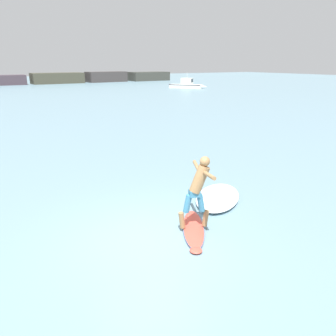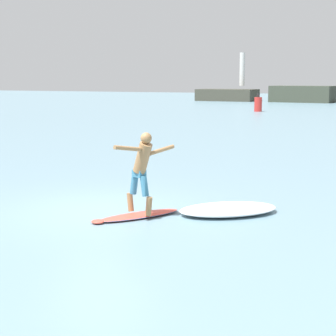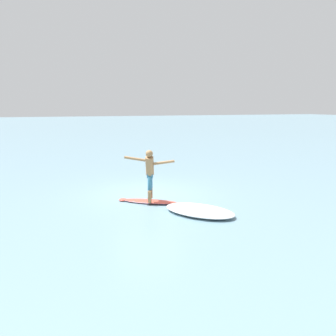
{
  "view_description": "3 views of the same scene",
  "coord_description": "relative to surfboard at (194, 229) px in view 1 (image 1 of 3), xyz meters",
  "views": [
    {
      "loc": [
        -3.22,
        -6.22,
        4.03
      ],
      "look_at": [
        1.35,
        1.38,
        1.15
      ],
      "focal_mm": 35.0,
      "sensor_mm": 36.0,
      "label": 1
    },
    {
      "loc": [
        6.77,
        -11.03,
        3.06
      ],
      "look_at": [
        1.38,
        0.73,
        0.98
      ],
      "focal_mm": 60.0,
      "sensor_mm": 36.0,
      "label": 2
    },
    {
      "loc": [
        11.85,
        -3.39,
        3.37
      ],
      "look_at": [
        0.82,
        0.53,
        1.15
      ],
      "focal_mm": 35.0,
      "sensor_mm": 36.0,
      "label": 3
    }
  ],
  "objects": [
    {
      "name": "fishing_boat_near_jetty",
      "position": [
        26.2,
        38.92,
        0.47
      ],
      "size": [
        4.52,
        5.6,
        2.48
      ],
      "color": "white",
      "rests_on": "ground"
    },
    {
      "name": "wave_foam_at_tail",
      "position": [
        1.72,
        1.16,
        0.06
      ],
      "size": [
        2.56,
        2.44,
        0.21
      ],
      "color": "white",
      "rests_on": "ground"
    },
    {
      "name": "surfer",
      "position": [
        0.11,
        -0.0,
        1.13
      ],
      "size": [
        0.93,
        1.63,
        1.83
      ],
      "color": "#9A7147",
      "rests_on": "surfboard"
    },
    {
      "name": "rock_jetty_breakwater",
      "position": [
        7.68,
        62.28,
        0.93
      ],
      "size": [
        58.91,
        4.75,
        6.4
      ],
      "color": "#414136",
      "rests_on": "ground"
    },
    {
      "name": "surfboard",
      "position": [
        0.0,
        0.0,
        0.0
      ],
      "size": [
        1.53,
        2.06,
        0.22
      ],
      "color": "#E14C3C",
      "rests_on": "ground"
    },
    {
      "name": "ground_plane",
      "position": [
        -1.11,
        0.28,
        -0.04
      ],
      "size": [
        200.0,
        200.0,
        0.0
      ],
      "primitive_type": "plane",
      "color": "#6B8D9C"
    }
  ]
}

